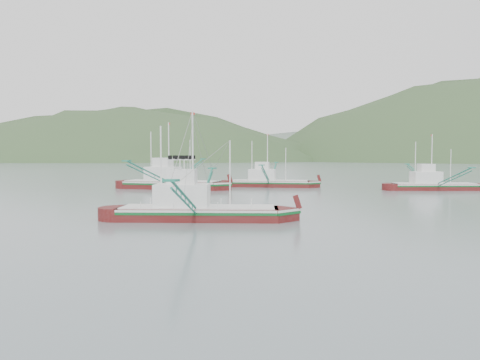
% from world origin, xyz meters
% --- Properties ---
extents(ground, '(1200.00, 1200.00, 0.00)m').
position_xyz_m(ground, '(0.00, 0.00, 0.00)').
color(ground, slate).
rests_on(ground, ground).
extents(main_boat, '(13.91, 24.27, 9.90)m').
position_xyz_m(main_boat, '(-2.88, 1.55, 1.67)').
color(main_boat, '#4B0D0C').
rests_on(main_boat, ground).
extents(bg_boat_right, '(13.23, 22.90, 9.39)m').
position_xyz_m(bg_boat_right, '(23.60, 41.16, 1.65)').
color(bg_boat_right, '#4B0D0C').
rests_on(bg_boat_right, ground).
extents(bg_boat_left, '(16.01, 28.48, 11.54)m').
position_xyz_m(bg_boat_left, '(-17.40, 35.04, 1.58)').
color(bg_boat_left, '#4B0D0C').
rests_on(bg_boat_left, ground).
extents(bg_boat_far, '(13.54, 24.32, 9.84)m').
position_xyz_m(bg_boat_far, '(-2.59, 43.06, 1.35)').
color(bg_boat_far, '#4B0D0C').
rests_on(bg_boat_far, ground).
extents(headland_left, '(448.00, 308.00, 210.00)m').
position_xyz_m(headland_left, '(-180.00, 360.00, 0.00)').
color(headland_left, '#314D27').
rests_on(headland_left, ground).
extents(ridge_distant, '(960.00, 400.00, 240.00)m').
position_xyz_m(ridge_distant, '(30.00, 560.00, 0.00)').
color(ridge_distant, slate).
rests_on(ridge_distant, ground).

